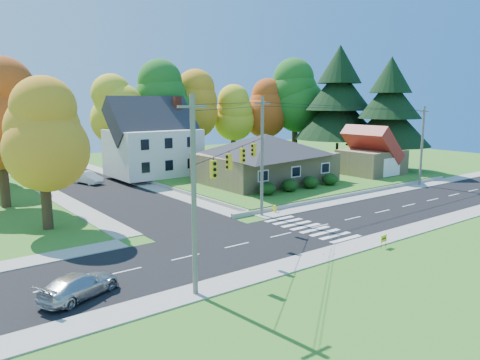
# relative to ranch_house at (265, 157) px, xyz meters

# --- Properties ---
(ground) EXTENTS (120.00, 120.00, 0.00)m
(ground) POSITION_rel_ranch_house_xyz_m (-8.00, -16.00, -3.27)
(ground) COLOR #3D7923
(road_main) EXTENTS (90.00, 8.00, 0.02)m
(road_main) POSITION_rel_ranch_house_xyz_m (-8.00, -16.00, -3.26)
(road_main) COLOR black
(road_main) RESTS_ON ground
(road_cross) EXTENTS (8.00, 44.00, 0.02)m
(road_cross) POSITION_rel_ranch_house_xyz_m (-16.00, 10.00, -3.25)
(road_cross) COLOR black
(road_cross) RESTS_ON ground
(sidewalk_north) EXTENTS (90.00, 2.00, 0.08)m
(sidewalk_north) POSITION_rel_ranch_house_xyz_m (-8.00, -11.00, -3.23)
(sidewalk_north) COLOR #9C9A90
(sidewalk_north) RESTS_ON ground
(sidewalk_south) EXTENTS (90.00, 2.00, 0.08)m
(sidewalk_south) POSITION_rel_ranch_house_xyz_m (-8.00, -21.00, -3.23)
(sidewalk_south) COLOR #9C9A90
(sidewalk_south) RESTS_ON ground
(lawn) EXTENTS (30.00, 30.00, 0.50)m
(lawn) POSITION_rel_ranch_house_xyz_m (5.00, 5.00, -3.02)
(lawn) COLOR #3D7923
(lawn) RESTS_ON ground
(ranch_house) EXTENTS (14.60, 10.60, 5.40)m
(ranch_house) POSITION_rel_ranch_house_xyz_m (0.00, 0.00, 0.00)
(ranch_house) COLOR tan
(ranch_house) RESTS_ON lawn
(colonial_house) EXTENTS (10.40, 8.40, 9.60)m
(colonial_house) POSITION_rel_ranch_house_xyz_m (-7.96, 12.00, 1.32)
(colonial_house) COLOR silver
(colonial_house) RESTS_ON lawn
(garage) EXTENTS (7.30, 6.30, 4.60)m
(garage) POSITION_rel_ranch_house_xyz_m (14.00, -4.01, -0.42)
(garage) COLOR tan
(garage) RESTS_ON lawn
(hedge_row) EXTENTS (10.70, 1.70, 1.27)m
(hedge_row) POSITION_rel_ranch_house_xyz_m (-0.50, -6.20, -2.13)
(hedge_row) COLOR #163A10
(hedge_row) RESTS_ON lawn
(traffic_infrastructure) EXTENTS (38.10, 10.66, 10.00)m
(traffic_infrastructure) POSITION_rel_ranch_house_xyz_m (-8.15, -14.65, 1.88)
(traffic_infrastructure) COLOR #666059
(traffic_infrastructure) RESTS_ON ground
(tree_lot_0) EXTENTS (6.72, 6.72, 12.51)m
(tree_lot_0) POSITION_rel_ranch_house_xyz_m (-10.00, 18.00, 5.04)
(tree_lot_0) COLOR #3F2A19
(tree_lot_0) RESTS_ON lawn
(tree_lot_1) EXTENTS (7.84, 7.84, 14.60)m
(tree_lot_1) POSITION_rel_ranch_house_xyz_m (-4.00, 17.00, 6.35)
(tree_lot_1) COLOR #3F2A19
(tree_lot_1) RESTS_ON lawn
(tree_lot_2) EXTENTS (7.28, 7.28, 13.56)m
(tree_lot_2) POSITION_rel_ranch_house_xyz_m (2.00, 18.00, 5.70)
(tree_lot_2) COLOR #3F2A19
(tree_lot_2) RESTS_ON lawn
(tree_lot_3) EXTENTS (6.16, 6.16, 11.47)m
(tree_lot_3) POSITION_rel_ranch_house_xyz_m (8.00, 17.00, 4.39)
(tree_lot_3) COLOR #3F2A19
(tree_lot_3) RESTS_ON lawn
(tree_lot_4) EXTENTS (6.72, 6.72, 12.51)m
(tree_lot_4) POSITION_rel_ranch_house_xyz_m (14.00, 16.00, 5.04)
(tree_lot_4) COLOR #3F2A19
(tree_lot_4) RESTS_ON lawn
(tree_lot_5) EXTENTS (8.40, 8.40, 15.64)m
(tree_lot_5) POSITION_rel_ranch_house_xyz_m (18.00, 14.00, 7.00)
(tree_lot_5) COLOR #3F2A19
(tree_lot_5) RESTS_ON lawn
(conifer_east_a) EXTENTS (12.80, 12.80, 16.96)m
(conifer_east_a) POSITION_rel_ranch_house_xyz_m (19.00, 6.00, 6.12)
(conifer_east_a) COLOR #3F2A19
(conifer_east_a) RESTS_ON lawn
(conifer_east_b) EXTENTS (11.20, 11.20, 14.84)m
(conifer_east_b) POSITION_rel_ranch_house_xyz_m (20.00, -2.00, 5.01)
(conifer_east_b) COLOR #3F2A19
(conifer_east_b) RESTS_ON lawn
(tree_west_0) EXTENTS (6.16, 6.16, 11.47)m
(tree_west_0) POSITION_rel_ranch_house_xyz_m (-25.00, -4.00, 3.89)
(tree_west_0) COLOR #3F2A19
(tree_west_0) RESTS_ON ground
(silver_sedan) EXTENTS (4.64, 3.27, 1.25)m
(silver_sedan) POSITION_rel_ranch_house_xyz_m (-27.28, -18.03, -2.62)
(silver_sedan) COLOR silver
(silver_sedan) RESTS_ON road_main
(white_car) EXTENTS (2.63, 4.53, 1.41)m
(white_car) POSITION_rel_ranch_house_xyz_m (-15.88, 13.23, -2.54)
(white_car) COLOR white
(white_car) RESTS_ON road_cross
(fire_hydrant) EXTENTS (0.40, 0.31, 0.70)m
(fire_hydrant) POSITION_rel_ranch_house_xyz_m (-7.86, -10.62, -2.93)
(fire_hydrant) COLOR #FFF30D
(fire_hydrant) RESTS_ON ground
(yard_sign) EXTENTS (0.69, 0.11, 0.86)m
(yard_sign) POSITION_rel_ranch_house_xyz_m (-8.50, -22.27, -2.65)
(yard_sign) COLOR black
(yard_sign) RESTS_ON ground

